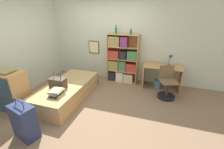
{
  "coord_description": "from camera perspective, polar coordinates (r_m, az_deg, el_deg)",
  "views": [
    {
      "loc": [
        1.53,
        -2.98,
        2.16
      ],
      "look_at": [
        0.53,
        0.2,
        0.75
      ],
      "focal_mm": 24.0,
      "sensor_mm": 36.0,
      "label": 1
    }
  ],
  "objects": [
    {
      "name": "waste_bin",
      "position": [
        4.75,
        16.94,
        -3.5
      ],
      "size": [
        0.22,
        0.22,
        0.25
      ],
      "color": "slate",
      "rests_on": "ground_plane"
    },
    {
      "name": "bottle_brown",
      "position": [
        4.53,
        7.2,
        15.75
      ],
      "size": [
        0.06,
        0.06,
        0.18
      ],
      "color": "#1E6B2D",
      "rests_on": "bookcase"
    },
    {
      "name": "book_stack_on_bed",
      "position": [
        3.62,
        -20.34,
        -6.36
      ],
      "size": [
        0.32,
        0.38,
        0.14
      ],
      "color": "silver",
      "rests_on": "bed"
    },
    {
      "name": "bed",
      "position": [
        4.2,
        -16.53,
        -5.92
      ],
      "size": [
        0.96,
        2.02,
        0.41
      ],
      "color": "tan",
      "rests_on": "ground_plane"
    },
    {
      "name": "bottle_green",
      "position": [
        4.66,
        1.53,
        16.47
      ],
      "size": [
        0.07,
        0.07,
        0.26
      ],
      "color": "#1E6B2D",
      "rests_on": "bookcase"
    },
    {
      "name": "dresser",
      "position": [
        4.13,
        -33.43,
        -5.42
      ],
      "size": [
        0.51,
        0.5,
        0.93
      ],
      "color": "tan",
      "rests_on": "ground_plane"
    },
    {
      "name": "ground_plane",
      "position": [
        3.99,
        -8.26,
        -10.18
      ],
      "size": [
        14.0,
        14.0,
        0.0
      ],
      "primitive_type": "plane",
      "color": "#84664C"
    },
    {
      "name": "magazine_pile_on_dresser",
      "position": [
        3.99,
        -35.26,
        0.97
      ],
      "size": [
        0.31,
        0.32,
        0.04
      ],
      "color": "#99894C",
      "rests_on": "dresser"
    },
    {
      "name": "wall_left",
      "position": [
        4.71,
        -32.24,
        8.9
      ],
      "size": [
        0.06,
        10.0,
        2.6
      ],
      "color": "beige",
      "rests_on": "ground_plane"
    },
    {
      "name": "suitcase",
      "position": [
        3.23,
        -30.43,
        -15.23
      ],
      "size": [
        0.52,
        0.38,
        0.79
      ],
      "color": "navy",
      "rests_on": "ground_plane"
    },
    {
      "name": "desk_chair",
      "position": [
        4.28,
        20.05,
        -4.71
      ],
      "size": [
        0.54,
        0.54,
        0.85
      ],
      "color": "black",
      "rests_on": "ground_plane"
    },
    {
      "name": "bookcase",
      "position": [
        4.8,
        3.66,
        5.23
      ],
      "size": [
        0.95,
        0.34,
        1.54
      ],
      "color": "tan",
      "rests_on": "ground_plane"
    },
    {
      "name": "desk_lamp",
      "position": [
        4.59,
        21.49,
        5.93
      ],
      "size": [
        0.18,
        0.13,
        0.38
      ],
      "color": "navy",
      "rests_on": "desk"
    },
    {
      "name": "wall_back",
      "position": [
        4.99,
        -0.66,
        12.96
      ],
      "size": [
        10.0,
        0.09,
        2.6
      ],
      "color": "beige",
      "rests_on": "ground_plane"
    },
    {
      "name": "handbag",
      "position": [
        3.91,
        -19.92,
        -3.0
      ],
      "size": [
        0.4,
        0.21,
        0.44
      ],
      "color": "#47382D",
      "rests_on": "bed"
    },
    {
      "name": "desk",
      "position": [
        4.67,
        18.55,
        0.61
      ],
      "size": [
        1.09,
        0.55,
        0.7
      ],
      "color": "tan",
      "rests_on": "ground_plane"
    }
  ]
}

